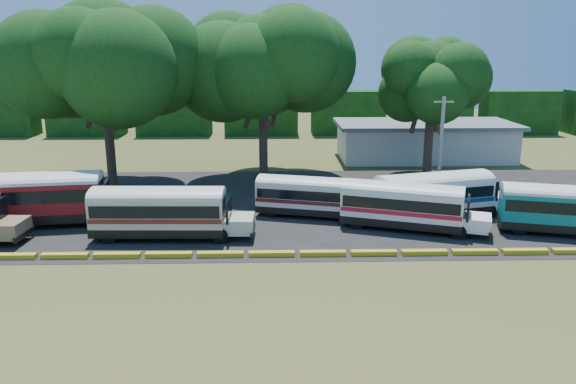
{
  "coord_description": "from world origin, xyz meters",
  "views": [
    {
      "loc": [
        1.64,
        -29.86,
        11.94
      ],
      "look_at": [
        2.59,
        6.0,
        2.59
      ],
      "focal_mm": 35.0,
      "sensor_mm": 36.0,
      "label": 1
    }
  ],
  "objects_px": {
    "bus_teal": "(570,207)",
    "tree_west": "(103,54)",
    "bus_white_red": "(405,203)",
    "bus_red": "(36,195)",
    "bus_cream_west": "(162,209)"
  },
  "relations": [
    {
      "from": "bus_red",
      "to": "tree_west",
      "type": "height_order",
      "value": "tree_west"
    },
    {
      "from": "bus_red",
      "to": "tree_west",
      "type": "distance_m",
      "value": 14.46
    },
    {
      "from": "bus_white_red",
      "to": "tree_west",
      "type": "relative_size",
      "value": 0.62
    },
    {
      "from": "bus_cream_west",
      "to": "bus_teal",
      "type": "height_order",
      "value": "bus_cream_west"
    },
    {
      "from": "bus_white_red",
      "to": "tree_west",
      "type": "height_order",
      "value": "tree_west"
    },
    {
      "from": "tree_west",
      "to": "bus_white_red",
      "type": "bearing_deg",
      "value": -28.75
    },
    {
      "from": "bus_cream_west",
      "to": "bus_teal",
      "type": "relative_size",
      "value": 1.01
    },
    {
      "from": "bus_teal",
      "to": "tree_west",
      "type": "distance_m",
      "value": 37.3
    },
    {
      "from": "bus_red",
      "to": "bus_cream_west",
      "type": "distance_m",
      "value": 9.54
    },
    {
      "from": "bus_cream_west",
      "to": "bus_white_red",
      "type": "bearing_deg",
      "value": 6.63
    },
    {
      "from": "bus_red",
      "to": "bus_cream_west",
      "type": "height_order",
      "value": "bus_red"
    },
    {
      "from": "bus_cream_west",
      "to": "tree_west",
      "type": "bearing_deg",
      "value": 118.48
    },
    {
      "from": "bus_red",
      "to": "bus_teal",
      "type": "distance_m",
      "value": 35.47
    },
    {
      "from": "bus_cream_west",
      "to": "bus_white_red",
      "type": "height_order",
      "value": "bus_cream_west"
    },
    {
      "from": "bus_red",
      "to": "bus_white_red",
      "type": "relative_size",
      "value": 1.16
    }
  ]
}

